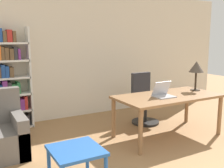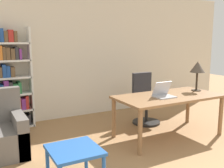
% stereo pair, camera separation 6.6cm
% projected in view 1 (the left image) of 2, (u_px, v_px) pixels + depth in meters
% --- Properties ---
extents(wall_back, '(8.00, 0.06, 2.70)m').
position_uv_depth(wall_back, '(79.00, 54.00, 5.63)').
color(wall_back, beige).
rests_on(wall_back, ground_plane).
extents(desk, '(1.83, 0.91, 0.73)m').
position_uv_depth(desk, '(168.00, 100.00, 4.50)').
color(desk, olive).
rests_on(desk, ground_plane).
extents(laptop, '(0.33, 0.26, 0.26)m').
position_uv_depth(laptop, '(163.00, 94.00, 4.35)').
color(laptop, '#B2B2B7').
rests_on(laptop, desk).
extents(table_lamp, '(0.27, 0.27, 0.54)m').
position_uv_depth(table_lamp, '(196.00, 68.00, 4.83)').
color(table_lamp, '#2D2319').
rests_on(table_lamp, desk).
extents(office_chair, '(0.55, 0.55, 1.01)m').
position_uv_depth(office_chair, '(144.00, 101.00, 5.28)').
color(office_chair, black).
rests_on(office_chair, ground_plane).
extents(side_table_blue, '(0.56, 0.57, 0.47)m').
position_uv_depth(side_table_blue, '(76.00, 155.00, 2.94)').
color(side_table_blue, '#2356A3').
rests_on(side_table_blue, ground_plane).
extents(bookshelf, '(0.78, 0.28, 1.90)m').
position_uv_depth(bookshelf, '(7.00, 83.00, 4.82)').
color(bookshelf, white).
rests_on(bookshelf, ground_plane).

